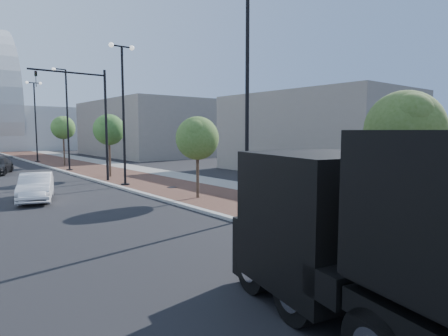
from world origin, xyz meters
TOP-DOWN VIEW (x-y plane):
  - sidewalk at (3.50, 40.00)m, footprint 7.00×140.00m
  - concrete_strip at (6.20, 40.00)m, footprint 2.40×140.00m
  - curb at (0.00, 40.00)m, footprint 0.30×140.00m
  - white_sedan at (-5.22, 20.31)m, footprint 2.76×4.67m
  - pedestrian at (4.86, 6.89)m, footprint 0.79×0.65m
  - streetlight_1 at (0.49, 10.00)m, footprint 1.44×0.56m
  - streetlight_2 at (0.60, 22.00)m, footprint 1.72×0.56m
  - streetlight_3 at (0.49, 34.00)m, footprint 1.44×0.56m
  - streetlight_4 at (0.60, 46.00)m, footprint 1.72×0.56m
  - traffic_mast at (-0.30, 25.00)m, footprint 5.09×0.20m
  - tree_0 at (1.65, 4.02)m, footprint 2.41×2.36m
  - tree_1 at (1.65, 15.02)m, footprint 2.36×2.31m
  - tree_2 at (1.65, 27.02)m, footprint 2.45×2.41m
  - tree_3 at (1.65, 39.02)m, footprint 2.42×2.37m
  - commercial_block_ne at (16.00, 50.00)m, footprint 12.00×22.00m
  - commercial_block_e at (18.00, 20.00)m, footprint 10.00×16.00m
  - utility_cover_1 at (2.40, 8.00)m, footprint 0.50×0.50m
  - utility_cover_2 at (2.40, 19.00)m, footprint 0.50×0.50m

SIDE VIEW (x-z plane):
  - sidewalk at x=3.50m, z-range 0.00..0.12m
  - concrete_strip at x=6.20m, z-range 0.00..0.13m
  - curb at x=0.00m, z-range 0.00..0.14m
  - utility_cover_1 at x=2.40m, z-range 0.12..0.14m
  - utility_cover_2 at x=2.40m, z-range 0.12..0.14m
  - white_sedan at x=-5.22m, z-range 0.00..1.45m
  - pedestrian at x=4.86m, z-range 0.00..1.85m
  - tree_1 at x=1.65m, z-range 1.07..5.55m
  - commercial_block_e at x=18.00m, z-range 0.00..7.00m
  - tree_0 at x=1.65m, z-range 1.28..6.23m
  - tree_2 at x=1.65m, z-range 1.28..6.28m
  - tree_3 at x=1.65m, z-range 1.40..6.60m
  - commercial_block_ne at x=16.00m, z-range 0.00..8.00m
  - streetlight_1 at x=0.49m, z-range -0.26..8.95m
  - streetlight_3 at x=0.49m, z-range -0.26..8.95m
  - streetlight_2 at x=0.60m, z-range 0.18..9.46m
  - streetlight_4 at x=0.60m, z-range 0.18..9.46m
  - traffic_mast at x=-0.30m, z-range 0.98..8.98m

